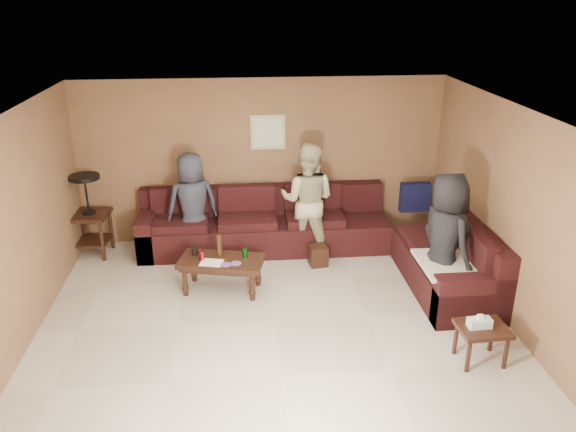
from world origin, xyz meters
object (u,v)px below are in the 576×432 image
(side_table_right, at_px, (482,331))
(person_right, at_px, (445,240))
(sectional_sofa, at_px, (323,241))
(end_table_left, at_px, (89,214))
(person_middle, at_px, (308,200))
(coffee_table, at_px, (221,264))
(person_left, at_px, (193,205))
(waste_bin, at_px, (318,255))

(side_table_right, bearing_deg, person_right, 89.72)
(sectional_sofa, relative_size, side_table_right, 8.19)
(end_table_left, bearing_deg, person_middle, -4.74)
(coffee_table, distance_m, person_left, 1.27)
(end_table_left, xyz_separation_m, side_table_right, (4.66, -3.05, -0.27))
(waste_bin, xyz_separation_m, person_left, (-1.77, 0.53, 0.63))
(waste_bin, relative_size, person_middle, 0.17)
(side_table_right, xyz_separation_m, person_right, (0.01, 1.25, 0.48))
(end_table_left, distance_m, person_right, 5.00)
(side_table_right, bearing_deg, end_table_left, 146.74)
(sectional_sofa, bearing_deg, person_right, -43.58)
(person_left, xyz_separation_m, person_right, (3.15, -1.67, 0.07))
(waste_bin, height_order, person_middle, person_middle)
(waste_bin, distance_m, person_right, 1.92)
(end_table_left, height_order, person_middle, person_middle)
(person_left, bearing_deg, sectional_sofa, 148.99)
(person_left, bearing_deg, end_table_left, -22.97)
(person_right, bearing_deg, person_middle, 26.91)
(sectional_sofa, relative_size, waste_bin, 15.76)
(waste_bin, bearing_deg, sectional_sofa, 51.83)
(waste_bin, xyz_separation_m, person_middle, (-0.11, 0.40, 0.70))
(end_table_left, bearing_deg, person_right, -21.12)
(end_table_left, height_order, waste_bin, end_table_left)
(coffee_table, relative_size, person_left, 0.75)
(side_table_right, bearing_deg, person_middle, 118.06)
(sectional_sofa, distance_m, coffee_table, 1.60)
(side_table_right, bearing_deg, person_left, 137.13)
(sectional_sofa, xyz_separation_m, person_right, (1.30, -1.24, 0.52))
(end_table_left, relative_size, person_left, 0.79)
(waste_bin, distance_m, person_left, 1.95)
(side_table_right, distance_m, person_right, 1.34)
(end_table_left, height_order, person_right, person_right)
(end_table_left, xyz_separation_m, waste_bin, (3.28, -0.66, -0.50))
(coffee_table, xyz_separation_m, end_table_left, (-1.92, 1.27, 0.26))
(end_table_left, distance_m, person_middle, 3.19)
(person_left, bearing_deg, side_table_right, 119.16)
(waste_bin, bearing_deg, person_right, -39.41)
(coffee_table, relative_size, side_table_right, 2.06)
(sectional_sofa, xyz_separation_m, side_table_right, (1.30, -2.49, 0.05))
(side_table_right, bearing_deg, waste_bin, 119.98)
(coffee_table, bearing_deg, end_table_left, 146.55)
(sectional_sofa, height_order, end_table_left, end_table_left)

